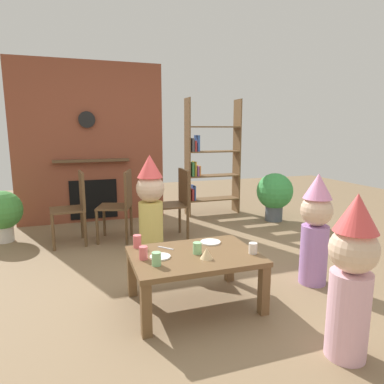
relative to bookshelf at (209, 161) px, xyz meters
name	(u,v)px	position (x,y,z in m)	size (l,w,h in m)	color
ground_plane	(190,281)	(-1.12, -2.40, -0.89)	(12.00, 12.00, 0.00)	#846B4C
brick_fireplace_feature	(91,144)	(-1.86, 0.20, 0.30)	(2.20, 0.28, 2.40)	brown
bookshelf	(209,161)	(0.00, 0.00, 0.00)	(0.90, 0.28, 1.90)	brown
coffee_table	(194,261)	(-1.22, -2.81, -0.53)	(1.00, 0.71, 0.43)	brown
paper_cup_near_left	(156,259)	(-1.56, -2.94, -0.41)	(0.07, 0.07, 0.10)	#8CD18C
paper_cup_near_right	(197,248)	(-1.20, -2.81, -0.41)	(0.07, 0.07, 0.09)	#8CD18C
paper_cup_center	(253,248)	(-0.78, -2.95, -0.42)	(0.07, 0.07, 0.09)	silver
paper_cup_far_left	(137,241)	(-1.63, -2.52, -0.41)	(0.07, 0.07, 0.11)	#E5666B
paper_cup_far_right	(143,253)	(-1.63, -2.79, -0.41)	(0.07, 0.07, 0.10)	#E5666B
paper_plate_front	(210,242)	(-1.00, -2.60, -0.45)	(0.18, 0.18, 0.01)	white
paper_plate_rear	(160,257)	(-1.50, -2.80, -0.45)	(0.16, 0.16, 0.01)	white
birthday_cake_slice	(207,253)	(-1.17, -2.94, -0.42)	(0.10, 0.10, 0.09)	#EAC68C
table_fork	(166,248)	(-1.41, -2.61, -0.46)	(0.15, 0.02, 0.01)	silver
child_with_cone_hat	(352,273)	(-0.53, -3.72, -0.34)	(0.29, 0.29, 1.04)	#EAB2C6
child_in_pink	(316,226)	(-0.05, -2.78, -0.35)	(0.28, 0.28, 1.03)	#B27FCC
child_by_the_chairs	(151,203)	(-1.31, -1.57, -0.29)	(0.31, 0.31, 1.13)	#E0CC66
dining_chair_left	(75,203)	(-2.12, -0.90, -0.38)	(0.43, 0.43, 0.90)	brown
dining_chair_middle	(121,201)	(-1.56, -0.95, -0.38)	(0.50, 0.50, 0.90)	brown
dining_chair_right	(177,199)	(-0.86, -1.07, -0.38)	(0.40, 0.40, 0.90)	brown
potted_plant_tall	(275,193)	(0.81, -0.74, -0.45)	(0.56, 0.56, 0.75)	#4C5660
potted_plant_short	(2,212)	(-2.99, -0.54, -0.50)	(0.49, 0.49, 0.65)	beige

